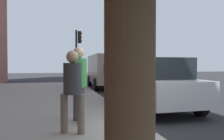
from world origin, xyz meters
name	(u,v)px	position (x,y,z in m)	size (l,w,h in m)	color
ground_plane	(148,134)	(0.00, 0.00, 0.00)	(80.00, 80.00, 0.00)	#232326
parking_meter	(107,79)	(1.08, 0.70, 1.17)	(0.36, 0.12, 1.41)	gray
pedestrian_at_meter	(79,78)	(0.82, 1.46, 1.23)	(0.54, 0.40, 1.82)	#47474C
pedestrian_bystander	(72,85)	(-0.05, 1.68, 1.13)	(0.37, 0.48, 1.68)	#726656
parked_sedan_near	(154,83)	(2.67, -1.35, 0.89)	(4.42, 2.01, 1.77)	silver
parked_van_far	(107,69)	(10.27, -1.35, 1.26)	(5.27, 2.28, 2.18)	gray
traffic_signal	(78,49)	(10.03, 0.58, 2.58)	(0.24, 0.44, 3.60)	black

